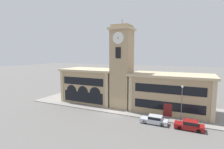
# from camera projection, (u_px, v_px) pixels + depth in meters

# --- Properties ---
(ground_plane) EXTENTS (300.00, 300.00, 0.00)m
(ground_plane) POSITION_uv_depth(u_px,v_px,m) (113.00, 114.00, 33.40)
(ground_plane) COLOR #605E5B
(sidewalk_kerb) EXTENTS (42.42, 11.88, 0.15)m
(sidewalk_kerb) POSITION_uv_depth(u_px,v_px,m) (124.00, 105.00, 38.73)
(sidewalk_kerb) COLOR gray
(sidewalk_kerb) RESTS_ON ground_plane
(clock_tower) EXTENTS (4.66, 4.66, 18.43)m
(clock_tower) POSITION_uv_depth(u_px,v_px,m) (122.00, 67.00, 36.53)
(clock_tower) COLOR tan
(clock_tower) RESTS_ON ground_plane
(town_hall_left_wing) EXTENTS (13.25, 7.96, 7.89)m
(town_hall_left_wing) POSITION_uv_depth(u_px,v_px,m) (91.00, 85.00, 42.15)
(town_hall_left_wing) COLOR tan
(town_hall_left_wing) RESTS_ON ground_plane
(town_hall_right_wing) EXTENTS (15.63, 7.96, 7.51)m
(town_hall_right_wing) POSITION_uv_depth(u_px,v_px,m) (171.00, 93.00, 34.42)
(town_hall_right_wing) COLOR tan
(town_hall_right_wing) RESTS_ON ground_plane
(parked_car_near) EXTENTS (4.41, 1.75, 1.36)m
(parked_car_near) POSITION_uv_depth(u_px,v_px,m) (155.00, 119.00, 28.57)
(parked_car_near) COLOR #B2B7C1
(parked_car_near) RESTS_ON ground_plane
(parked_car_mid) EXTENTS (4.20, 1.80, 1.40)m
(parked_car_mid) POSITION_uv_depth(u_px,v_px,m) (190.00, 125.00, 26.34)
(parked_car_mid) COLOR maroon
(parked_car_mid) RESTS_ON ground_plane
(street_lamp) EXTENTS (0.36, 0.36, 6.15)m
(street_lamp) POSITION_uv_depth(u_px,v_px,m) (182.00, 99.00, 28.36)
(street_lamp) COLOR #4C4C51
(street_lamp) RESTS_ON sidewalk_kerb
(bollard) EXTENTS (0.18, 0.18, 1.06)m
(bollard) POSITION_uv_depth(u_px,v_px,m) (197.00, 123.00, 27.36)
(bollard) COLOR black
(bollard) RESTS_ON sidewalk_kerb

